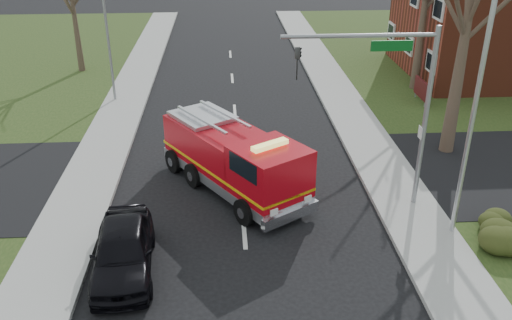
{
  "coord_description": "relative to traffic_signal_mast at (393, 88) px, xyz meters",
  "views": [
    {
      "loc": [
        -0.59,
        -15.89,
        10.55
      ],
      "look_at": [
        0.52,
        1.69,
        2.0
      ],
      "focal_mm": 38.0,
      "sensor_mm": 36.0,
      "label": 1
    }
  ],
  "objects": [
    {
      "name": "ground",
      "position": [
        -5.21,
        -1.5,
        -4.71
      ],
      "size": [
        120.0,
        120.0,
        0.0
      ],
      "primitive_type": "plane",
      "color": "black",
      "rests_on": "ground"
    },
    {
      "name": "sidewalk_right",
      "position": [
        0.99,
        -1.5,
        -4.63
      ],
      "size": [
        2.4,
        80.0,
        0.15
      ],
      "primitive_type": "cube",
      "color": "#9D9D98",
      "rests_on": "ground"
    },
    {
      "name": "sidewalk_left",
      "position": [
        -11.41,
        -1.5,
        -4.63
      ],
      "size": [
        2.4,
        80.0,
        0.15
      ],
      "primitive_type": "cube",
      "color": "#9D9D98",
      "rests_on": "ground"
    },
    {
      "name": "health_center_sign",
      "position": [
        5.29,
        11.0,
        -3.83
      ],
      "size": [
        0.12,
        2.0,
        1.4
      ],
      "color": "#491113",
      "rests_on": "ground"
    },
    {
      "name": "hedge_corner",
      "position": [
        3.79,
        -2.5,
        -4.13
      ],
      "size": [
        2.8,
        2.0,
        0.9
      ],
      "primitive_type": "ellipsoid",
      "color": "#253212",
      "rests_on": "lawn_right"
    },
    {
      "name": "traffic_signal_mast",
      "position": [
        0.0,
        0.0,
        0.0
      ],
      "size": [
        5.29,
        0.18,
        6.8
      ],
      "color": "gray",
      "rests_on": "ground"
    },
    {
      "name": "streetlight_pole",
      "position": [
        1.93,
        -2.0,
        -0.16
      ],
      "size": [
        1.48,
        0.16,
        8.4
      ],
      "color": "#B7BABF",
      "rests_on": "ground"
    },
    {
      "name": "utility_pole_far",
      "position": [
        -12.01,
        12.5,
        -1.21
      ],
      "size": [
        0.14,
        0.14,
        7.0
      ],
      "primitive_type": "cylinder",
      "color": "gray",
      "rests_on": "ground"
    },
    {
      "name": "fire_engine",
      "position": [
        -5.44,
        1.66,
        -3.42
      ],
      "size": [
        5.84,
        7.21,
        2.84
      ],
      "rotation": [
        0.0,
        0.0,
        0.58
      ],
      "color": "#B00812",
      "rests_on": "ground"
    },
    {
      "name": "parked_car_maroon",
      "position": [
        -9.03,
        -3.36,
        -3.94
      ],
      "size": [
        2.18,
        4.65,
        1.54
      ],
      "primitive_type": "imported",
      "rotation": [
        0.0,
        0.0,
        0.08
      ],
      "color": "black",
      "rests_on": "ground"
    }
  ]
}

